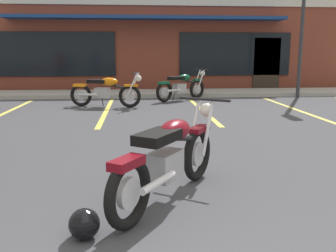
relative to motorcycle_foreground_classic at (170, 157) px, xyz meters
name	(u,v)px	position (x,y,z in m)	size (l,w,h in m)	color
ground_plane	(169,156)	(0.15, 1.68, -0.46)	(80.00, 80.00, 0.00)	#3D3D42
sidewalk_kerb	(150,93)	(0.15, 9.70, -0.39)	(22.00, 1.80, 0.14)	#A8A59E
brick_storefront_building	(146,46)	(0.15, 13.89, 1.35)	(17.70, 5.94, 3.61)	brown
painted_stall_lines	(155,110)	(0.15, 6.10, -0.46)	(12.84, 4.80, 0.01)	#DBCC4C
motorcycle_foreground_classic	(170,157)	(0.00, 0.00, 0.00)	(1.40, 1.84, 0.98)	black
motorcycle_red_sportbike	(106,91)	(-1.18, 6.85, 0.00)	(2.07, 0.88, 0.98)	black
motorcycle_blue_standard	(182,86)	(1.13, 8.20, 0.00)	(1.80, 1.47, 0.98)	black
helmet_on_pavement	(84,224)	(-0.78, -0.78, -0.33)	(0.26, 0.26, 0.26)	black
parking_lot_lamp_post	(305,1)	(5.18, 8.48, 2.68)	(0.24, 0.76, 4.83)	#2D2D33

